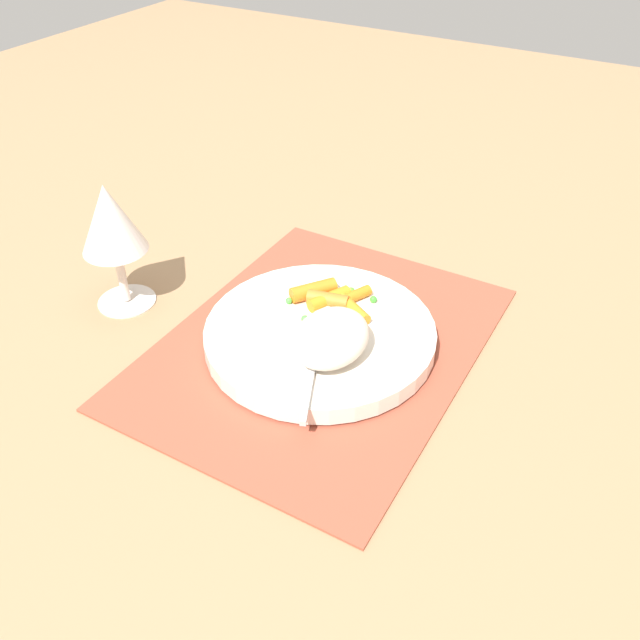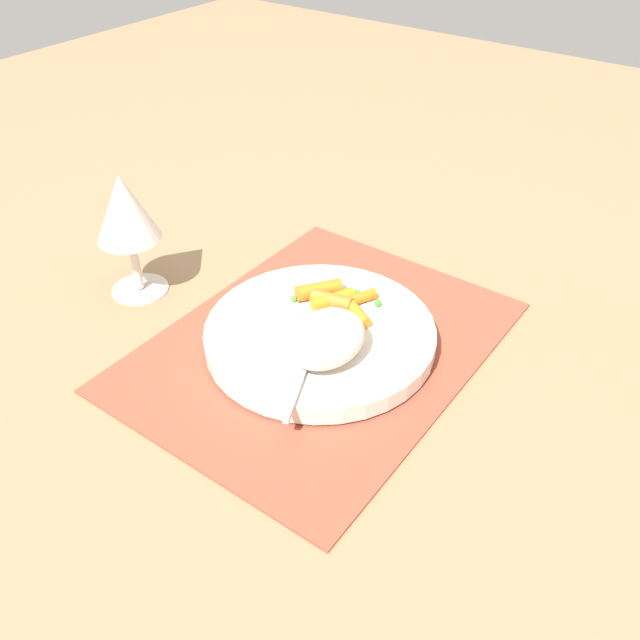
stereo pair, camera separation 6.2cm
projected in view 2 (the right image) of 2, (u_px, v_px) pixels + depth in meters
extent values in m
plane|color=#997551|center=(320.00, 346.00, 0.73)|extent=(2.40, 2.40, 0.00)
cube|color=#9E4733|center=(320.00, 344.00, 0.73)|extent=(0.41, 0.31, 0.01)
cylinder|color=silver|center=(320.00, 335.00, 0.73)|extent=(0.25, 0.25, 0.02)
ellipsoid|color=beige|center=(326.00, 338.00, 0.67)|extent=(0.09, 0.07, 0.04)
cylinder|color=orange|center=(319.00, 290.00, 0.76)|extent=(0.05, 0.05, 0.02)
cylinder|color=orange|center=(332.00, 301.00, 0.74)|extent=(0.03, 0.05, 0.02)
cylinder|color=orange|center=(355.00, 311.00, 0.73)|extent=(0.04, 0.05, 0.01)
cylinder|color=orange|center=(360.00, 298.00, 0.75)|extent=(0.04, 0.03, 0.01)
cylinder|color=orange|center=(333.00, 300.00, 0.75)|extent=(0.05, 0.04, 0.02)
sphere|color=green|center=(323.00, 316.00, 0.73)|extent=(0.01, 0.01, 0.01)
sphere|color=green|center=(334.00, 319.00, 0.72)|extent=(0.01, 0.01, 0.01)
sphere|color=#519645|center=(338.00, 319.00, 0.72)|extent=(0.01, 0.01, 0.01)
sphere|color=green|center=(378.00, 303.00, 0.75)|extent=(0.01, 0.01, 0.01)
sphere|color=#52913F|center=(350.00, 337.00, 0.70)|extent=(0.01, 0.01, 0.01)
sphere|color=#4B9341|center=(305.00, 319.00, 0.72)|extent=(0.01, 0.01, 0.01)
sphere|color=green|center=(293.00, 299.00, 0.75)|extent=(0.01, 0.01, 0.01)
sphere|color=#4F9D42|center=(335.00, 299.00, 0.75)|extent=(0.01, 0.01, 0.01)
sphere|color=#54AD2F|center=(354.00, 292.00, 0.76)|extent=(0.01, 0.01, 0.01)
sphere|color=green|center=(318.00, 321.00, 0.72)|extent=(0.01, 0.01, 0.01)
sphere|color=#539631|center=(331.00, 320.00, 0.72)|extent=(0.01, 0.01, 0.01)
sphere|color=green|center=(348.00, 329.00, 0.71)|extent=(0.01, 0.01, 0.01)
cube|color=#BABABA|center=(324.00, 313.00, 0.73)|extent=(0.05, 0.03, 0.01)
cube|color=#BABABA|center=(304.00, 369.00, 0.66)|extent=(0.13, 0.06, 0.01)
cylinder|color=silver|center=(140.00, 288.00, 0.82)|extent=(0.07, 0.07, 0.00)
cylinder|color=silver|center=(135.00, 263.00, 0.80)|extent=(0.01, 0.01, 0.07)
cone|color=silver|center=(124.00, 207.00, 0.75)|extent=(0.07, 0.07, 0.08)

